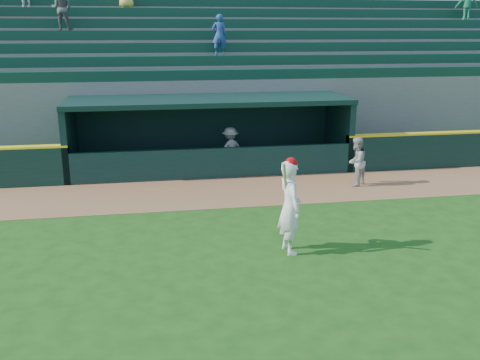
% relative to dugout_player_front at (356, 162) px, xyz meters
% --- Properties ---
extents(ground, '(120.00, 120.00, 0.00)m').
position_rel_dugout_player_front_xyz_m(ground, '(-4.18, -4.92, -0.76)').
color(ground, '#1C4B12').
rests_on(ground, ground).
extents(warning_track, '(40.00, 3.00, 0.01)m').
position_rel_dugout_player_front_xyz_m(warning_track, '(-4.18, -0.02, -0.76)').
color(warning_track, '#92613A').
rests_on(warning_track, ground).
extents(dugout_player_front, '(0.93, 0.92, 1.52)m').
position_rel_dugout_player_front_xyz_m(dugout_player_front, '(0.00, 0.00, 0.00)').
color(dugout_player_front, '#A7A7A2').
rests_on(dugout_player_front, ground).
extents(dugout_player_inside, '(1.11, 0.91, 1.50)m').
position_rel_dugout_player_front_xyz_m(dugout_player_inside, '(-3.53, 2.43, -0.01)').
color(dugout_player_inside, '#A7A7A1').
rests_on(dugout_player_inside, ground).
extents(dugout, '(9.40, 2.80, 2.46)m').
position_rel_dugout_player_front_xyz_m(dugout, '(-4.18, 3.09, 0.60)').
color(dugout, slate).
rests_on(dugout, ground).
extents(stands, '(34.50, 6.25, 7.12)m').
position_rel_dugout_player_front_xyz_m(stands, '(-4.19, 7.66, 1.63)').
color(stands, slate).
rests_on(stands, ground).
extents(batter_at_plate, '(0.60, 0.86, 2.12)m').
position_rel_dugout_player_front_xyz_m(batter_at_plate, '(-3.32, -4.61, 0.29)').
color(batter_at_plate, white).
rests_on(batter_at_plate, ground).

